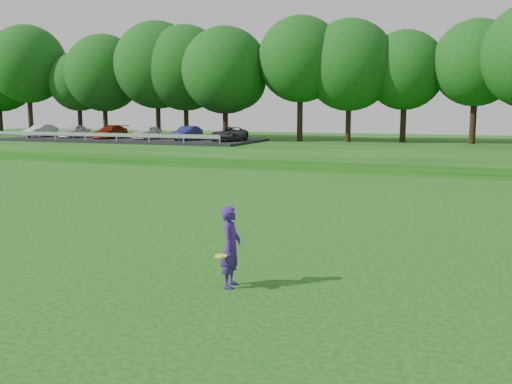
% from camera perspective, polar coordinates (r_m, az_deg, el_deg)
% --- Properties ---
extents(ground, '(140.00, 140.00, 0.00)m').
position_cam_1_polar(ground, '(13.13, -4.23, -7.15)').
color(ground, '#11470D').
rests_on(ground, ground).
extents(berm, '(130.00, 30.00, 0.60)m').
position_cam_1_polar(berm, '(45.88, 14.15, 4.10)').
color(berm, '#11470D').
rests_on(berm, ground).
extents(walking_path, '(130.00, 1.60, 0.04)m').
position_cam_1_polar(walking_path, '(32.10, 11.12, 1.96)').
color(walking_path, gray).
rests_on(walking_path, ground).
extents(treeline, '(104.00, 7.00, 15.00)m').
position_cam_1_polar(treeline, '(49.95, 15.05, 13.35)').
color(treeline, '#0F4211').
rests_on(treeline, berm).
extents(parking_lot, '(24.00, 9.00, 1.38)m').
position_cam_1_polar(parking_lot, '(52.94, -12.27, 5.51)').
color(parking_lot, black).
rests_on(parking_lot, berm).
extents(woman, '(0.46, 0.79, 1.62)m').
position_cam_1_polar(woman, '(11.26, -2.54, -5.50)').
color(woman, '#3E1B7C').
rests_on(woman, ground).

